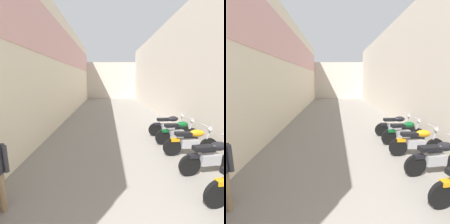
% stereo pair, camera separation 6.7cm
% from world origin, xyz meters
% --- Properties ---
extents(ground_plane, '(39.36, 39.36, 0.00)m').
position_xyz_m(ground_plane, '(0.00, 9.68, 0.00)').
color(ground_plane, gray).
extents(building_left, '(0.45, 23.36, 6.30)m').
position_xyz_m(building_left, '(-3.37, 11.63, 3.18)').
color(building_left, beige).
rests_on(building_left, ground).
extents(building_right, '(0.45, 23.36, 6.06)m').
position_xyz_m(building_right, '(3.38, 11.68, 3.03)').
color(building_right, beige).
rests_on(building_right, ground).
extents(building_far_end, '(9.35, 2.00, 4.72)m').
position_xyz_m(building_far_end, '(0.00, 24.36, 2.36)').
color(building_far_end, beige).
rests_on(building_far_end, ground).
extents(motorcycle_fourth, '(1.84, 0.58, 1.04)m').
position_xyz_m(motorcycle_fourth, '(2.24, 4.93, 0.50)').
color(motorcycle_fourth, black).
rests_on(motorcycle_fourth, ground).
extents(motorcycle_fifth, '(1.85, 0.58, 1.04)m').
position_xyz_m(motorcycle_fifth, '(2.24, 6.04, 0.50)').
color(motorcycle_fifth, black).
rests_on(motorcycle_fifth, ground).
extents(motorcycle_sixth, '(1.84, 0.58, 1.04)m').
position_xyz_m(motorcycle_sixth, '(2.24, 7.10, 0.50)').
color(motorcycle_sixth, black).
rests_on(motorcycle_sixth, ground).
extents(motorcycle_seventh, '(1.85, 0.58, 1.04)m').
position_xyz_m(motorcycle_seventh, '(2.24, 8.06, 0.50)').
color(motorcycle_seventh, black).
rests_on(motorcycle_seventh, ground).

